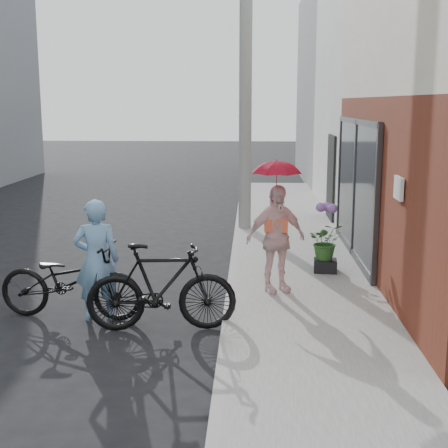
# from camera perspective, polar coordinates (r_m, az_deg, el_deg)

# --- Properties ---
(ground) EXTENTS (80.00, 80.00, 0.00)m
(ground) POSITION_cam_1_polar(r_m,az_deg,el_deg) (8.53, -6.09, -8.97)
(ground) COLOR black
(ground) RESTS_ON ground
(sidewalk) EXTENTS (2.20, 24.00, 0.12)m
(sidewalk) POSITION_cam_1_polar(r_m,az_deg,el_deg) (10.36, 7.19, -5.02)
(sidewalk) COLOR gray
(sidewalk) RESTS_ON ground
(curb) EXTENTS (0.12, 24.00, 0.12)m
(curb) POSITION_cam_1_polar(r_m,az_deg,el_deg) (10.33, 0.74, -4.98)
(curb) COLOR #9E9E99
(curb) RESTS_ON ground
(east_building_far) EXTENTS (8.00, 8.00, 7.00)m
(east_building_far) POSITION_cam_1_polar(r_m,az_deg,el_deg) (24.66, 16.88, 11.96)
(east_building_far) COLOR gray
(east_building_far) RESTS_ON ground
(utility_pole) EXTENTS (0.28, 0.28, 7.00)m
(utility_pole) POSITION_cam_1_polar(r_m,az_deg,el_deg) (13.94, 1.99, 13.46)
(utility_pole) COLOR #9E9E99
(utility_pole) RESTS_ON ground
(officer) EXTENTS (0.66, 0.49, 1.66)m
(officer) POSITION_cam_1_polar(r_m,az_deg,el_deg) (8.55, -11.56, -3.27)
(officer) COLOR #77A8D4
(officer) RESTS_ON ground
(bike_left) EXTENTS (2.06, 0.89, 1.05)m
(bike_left) POSITION_cam_1_polar(r_m,az_deg,el_deg) (8.78, -13.86, -5.07)
(bike_left) COLOR black
(bike_left) RESTS_ON ground
(bike_right) EXTENTS (1.97, 0.74, 1.16)m
(bike_right) POSITION_cam_1_polar(r_m,az_deg,el_deg) (8.09, -5.74, -5.77)
(bike_right) COLOR black
(bike_right) RESTS_ON ground
(kimono_woman) EXTENTS (1.02, 0.75, 1.62)m
(kimono_woman) POSITION_cam_1_polar(r_m,az_deg,el_deg) (9.27, 4.74, -1.35)
(kimono_woman) COLOR silver
(kimono_woman) RESTS_ON sidewalk
(parasol) EXTENTS (0.72, 0.72, 0.63)m
(parasol) POSITION_cam_1_polar(r_m,az_deg,el_deg) (9.10, 4.86, 5.57)
(parasol) COLOR red
(parasol) RESTS_ON kimono_woman
(planter) EXTENTS (0.41, 0.41, 0.20)m
(planter) POSITION_cam_1_polar(r_m,az_deg,el_deg) (10.63, 9.24, -3.77)
(planter) COLOR black
(planter) RESTS_ON sidewalk
(potted_plant) EXTENTS (0.57, 0.49, 0.63)m
(potted_plant) POSITION_cam_1_polar(r_m,az_deg,el_deg) (10.54, 9.31, -1.58)
(potted_plant) COLOR #2D5C24
(potted_plant) RESTS_ON planter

